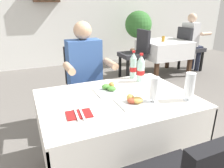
# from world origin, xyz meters

# --- Properties ---
(back_wall) EXTENTS (11.00, 0.12, 2.72)m
(back_wall) POSITION_xyz_m (0.00, 4.00, 1.36)
(back_wall) COLOR white
(back_wall) RESTS_ON ground
(main_dining_table) EXTENTS (1.21, 0.88, 0.72)m
(main_dining_table) POSITION_xyz_m (0.13, 0.12, 0.56)
(main_dining_table) COLOR white
(main_dining_table) RESTS_ON ground
(chair_far_diner_seat) EXTENTS (0.44, 0.50, 0.97)m
(chair_far_diner_seat) POSITION_xyz_m (0.13, 0.96, 0.55)
(chair_far_diner_seat) COLOR black
(chair_far_diner_seat) RESTS_ON ground
(seated_diner_far) EXTENTS (0.50, 0.46, 1.26)m
(seated_diner_far) POSITION_xyz_m (0.09, 0.85, 0.71)
(seated_diner_far) COLOR #282D42
(seated_diner_far) RESTS_ON ground
(plate_near_camera) EXTENTS (0.23, 0.23, 0.07)m
(plate_near_camera) POSITION_xyz_m (0.19, -0.02, 0.74)
(plate_near_camera) COLOR white
(plate_near_camera) RESTS_ON main_dining_table
(plate_far_diner) EXTENTS (0.26, 0.26, 0.07)m
(plate_far_diner) POSITION_xyz_m (0.13, 0.27, 0.74)
(plate_far_diner) COLOR white
(plate_far_diner) RESTS_ON main_dining_table
(beer_glass_left) EXTENTS (0.07, 0.07, 0.20)m
(beer_glass_left) POSITION_xyz_m (0.34, -0.07, 0.83)
(beer_glass_left) COLOR white
(beer_glass_left) RESTS_ON main_dining_table
(beer_glass_middle) EXTENTS (0.07, 0.07, 0.22)m
(beer_glass_middle) POSITION_xyz_m (0.60, -0.14, 0.84)
(beer_glass_middle) COLOR white
(beer_glass_middle) RESTS_ON main_dining_table
(cola_bottle_primary) EXTENTS (0.07, 0.07, 0.28)m
(cola_bottle_primary) POSITION_xyz_m (0.49, 0.38, 0.84)
(cola_bottle_primary) COLOR silver
(cola_bottle_primary) RESTS_ON main_dining_table
(cola_bottle_secondary) EXTENTS (0.06, 0.06, 0.28)m
(cola_bottle_secondary) POSITION_xyz_m (0.47, 0.49, 0.84)
(cola_bottle_secondary) COLOR silver
(cola_bottle_secondary) RESTS_ON main_dining_table
(napkin_cutlery_set) EXTENTS (0.18, 0.19, 0.01)m
(napkin_cutlery_set) POSITION_xyz_m (-0.22, -0.03, 0.73)
(napkin_cutlery_set) COLOR maroon
(napkin_cutlery_set) RESTS_ON main_dining_table
(background_dining_table) EXTENTS (0.94, 0.84, 0.72)m
(background_dining_table) POSITION_xyz_m (2.24, 2.35, 0.54)
(background_dining_table) COLOR white
(background_dining_table) RESTS_ON ground
(background_chair_left) EXTENTS (0.50, 0.44, 0.97)m
(background_chair_left) POSITION_xyz_m (1.56, 2.35, 0.55)
(background_chair_left) COLOR #2D2D33
(background_chair_left) RESTS_ON ground
(background_chair_right) EXTENTS (0.50, 0.44, 0.97)m
(background_chair_right) POSITION_xyz_m (2.91, 2.35, 0.55)
(background_chair_right) COLOR #2D2D33
(background_chair_right) RESTS_ON ground
(background_patron) EXTENTS (0.46, 0.50, 1.26)m
(background_patron) POSITION_xyz_m (2.96, 2.35, 0.71)
(background_patron) COLOR #282D42
(background_patron) RESTS_ON ground
(background_table_tumbler) EXTENTS (0.06, 0.06, 0.11)m
(background_table_tumbler) POSITION_xyz_m (2.14, 2.28, 0.78)
(background_table_tumbler) COLOR #C68928
(background_table_tumbler) RESTS_ON background_dining_table
(potted_plant_corner) EXTENTS (0.64, 0.64, 1.30)m
(potted_plant_corner) POSITION_xyz_m (2.14, 3.29, 0.85)
(potted_plant_corner) COLOR brown
(potted_plant_corner) RESTS_ON ground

